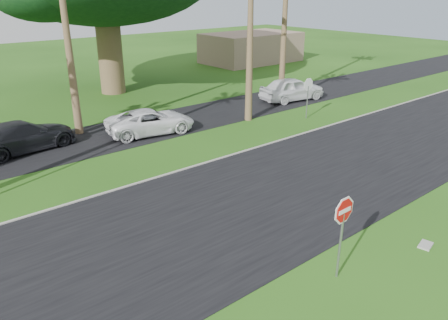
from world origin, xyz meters
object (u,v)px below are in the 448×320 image
(car_minivan, at_px, (151,122))
(car_pickup, at_px, (292,89))
(stop_sign_near, at_px, (343,221))
(stop_sign_far, at_px, (308,90))
(car_dark, at_px, (22,137))

(car_minivan, xyz_separation_m, car_pickup, (11.58, 0.17, 0.15))
(stop_sign_near, distance_m, car_minivan, 14.74)
(stop_sign_far, relative_size, car_pickup, 0.55)
(stop_sign_far, height_order, car_pickup, stop_sign_far)
(car_minivan, height_order, car_pickup, car_pickup)
(stop_sign_far, distance_m, car_dark, 16.05)
(car_minivan, bearing_deg, car_pickup, -79.05)
(car_dark, bearing_deg, stop_sign_far, -116.75)
(car_minivan, relative_size, car_pickup, 1.01)
(stop_sign_far, bearing_deg, car_pickup, -126.09)
(car_dark, xyz_separation_m, car_pickup, (17.85, -1.40, 0.07))
(stop_sign_near, xyz_separation_m, car_dark, (-3.70, 16.04, -1.03))
(stop_sign_far, xyz_separation_m, car_dark, (-15.20, 5.04, -1.03))
(stop_sign_near, xyz_separation_m, stop_sign_far, (11.50, 11.00, 0.00))
(stop_sign_near, relative_size, car_dark, 0.51)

